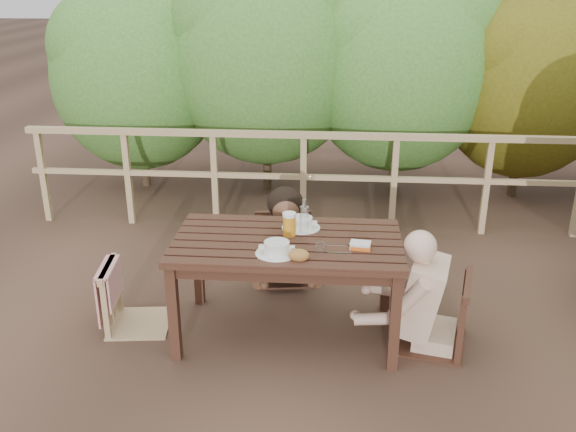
# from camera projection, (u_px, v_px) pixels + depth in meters

# --- Properties ---
(ground) EXTENTS (60.00, 60.00, 0.00)m
(ground) POSITION_uv_depth(u_px,v_px,m) (287.00, 332.00, 4.59)
(ground) COLOR brown
(ground) RESTS_ON ground
(table) EXTENTS (1.58, 0.89, 0.73)m
(table) POSITION_uv_depth(u_px,v_px,m) (287.00, 288.00, 4.45)
(table) COLOR #351D13
(table) RESTS_ON ground
(chair_left) EXTENTS (0.51, 0.51, 0.92)m
(chair_left) POSITION_uv_depth(u_px,v_px,m) (135.00, 269.00, 4.52)
(chair_left) COLOR tan
(chair_left) RESTS_ON ground
(chair_far) EXTENTS (0.55, 0.55, 0.99)m
(chair_far) POSITION_uv_depth(u_px,v_px,m) (284.00, 224.00, 5.24)
(chair_far) COLOR #351D13
(chair_far) RESTS_ON ground
(chair_right) EXTENTS (0.60, 0.60, 1.00)m
(chair_right) POSITION_uv_depth(u_px,v_px,m) (435.00, 280.00, 4.28)
(chair_right) COLOR #351D13
(chair_right) RESTS_ON ground
(woman) EXTENTS (0.62, 0.72, 1.32)m
(woman) POSITION_uv_depth(u_px,v_px,m) (284.00, 204.00, 5.19)
(woman) COLOR black
(woman) RESTS_ON ground
(diner_right) EXTENTS (0.80, 0.71, 1.39)m
(diner_right) POSITION_uv_depth(u_px,v_px,m) (442.00, 254.00, 4.20)
(diner_right) COLOR #D0AA8E
(diner_right) RESTS_ON ground
(railing) EXTENTS (5.60, 0.10, 1.01)m
(railing) POSITION_uv_depth(u_px,v_px,m) (303.00, 181.00, 6.26)
(railing) COLOR tan
(railing) RESTS_ON ground
(hedge_row) EXTENTS (6.60, 1.60, 3.80)m
(hedge_row) POSITION_uv_depth(u_px,v_px,m) (347.00, 26.00, 6.82)
(hedge_row) COLOR #3D6C29
(hedge_row) RESTS_ON ground
(soup_near) EXTENTS (0.28, 0.28, 0.09)m
(soup_near) POSITION_uv_depth(u_px,v_px,m) (277.00, 248.00, 4.10)
(soup_near) COLOR white
(soup_near) RESTS_ON table
(soup_far) EXTENTS (0.28, 0.28, 0.09)m
(soup_far) POSITION_uv_depth(u_px,v_px,m) (301.00, 223.00, 4.50)
(soup_far) COLOR white
(soup_far) RESTS_ON table
(bread_roll) EXTENTS (0.14, 0.11, 0.08)m
(bread_roll) POSITION_uv_depth(u_px,v_px,m) (299.00, 255.00, 4.01)
(bread_roll) COLOR #B27435
(bread_roll) RESTS_ON table
(beer_glass) EXTENTS (0.09, 0.09, 0.18)m
(beer_glass) POSITION_uv_depth(u_px,v_px,m) (289.00, 225.00, 4.35)
(beer_glass) COLOR gold
(beer_glass) RESTS_ON table
(bottle) EXTENTS (0.06, 0.06, 0.27)m
(bottle) POSITION_uv_depth(u_px,v_px,m) (304.00, 218.00, 4.37)
(bottle) COLOR silver
(bottle) RESTS_ON table
(tumbler) EXTENTS (0.07, 0.07, 0.08)m
(tumbler) POSITION_uv_depth(u_px,v_px,m) (320.00, 248.00, 4.12)
(tumbler) COLOR white
(tumbler) RESTS_ON table
(butter_tub) EXTENTS (0.15, 0.12, 0.06)m
(butter_tub) POSITION_uv_depth(u_px,v_px,m) (360.00, 246.00, 4.17)
(butter_tub) COLOR white
(butter_tub) RESTS_ON table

